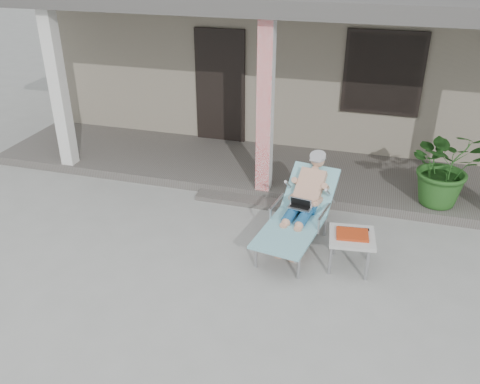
% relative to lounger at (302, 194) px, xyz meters
% --- Properties ---
extents(ground, '(60.00, 60.00, 0.00)m').
position_rel_lounger_xyz_m(ground, '(-0.78, -1.04, -0.71)').
color(ground, '#9E9E99').
rests_on(ground, ground).
extents(house, '(10.40, 5.40, 3.30)m').
position_rel_lounger_xyz_m(house, '(-0.78, 5.45, 0.96)').
color(house, gray).
rests_on(house, ground).
extents(porch_deck, '(10.00, 2.00, 0.15)m').
position_rel_lounger_xyz_m(porch_deck, '(-0.78, 1.96, -0.63)').
color(porch_deck, '#605B56').
rests_on(porch_deck, ground).
extents(porch_overhang, '(10.00, 2.30, 2.85)m').
position_rel_lounger_xyz_m(porch_overhang, '(-0.78, 1.90, 2.08)').
color(porch_overhang, silver).
rests_on(porch_overhang, porch_deck).
extents(porch_step, '(2.00, 0.30, 0.07)m').
position_rel_lounger_xyz_m(porch_step, '(-0.78, 0.81, -0.67)').
color(porch_step, '#605B56').
rests_on(porch_step, ground).
extents(lounger, '(0.92, 1.82, 1.15)m').
position_rel_lounger_xyz_m(lounger, '(0.00, 0.00, 0.00)').
color(lounger, '#B7B7BC').
rests_on(lounger, ground).
extents(side_table, '(0.62, 0.62, 0.50)m').
position_rel_lounger_xyz_m(side_table, '(0.72, -0.46, -0.29)').
color(side_table, beige).
rests_on(side_table, ground).
extents(potted_palm, '(1.29, 1.19, 1.21)m').
position_rel_lounger_xyz_m(potted_palm, '(1.87, 1.36, 0.05)').
color(potted_palm, '#26591E').
rests_on(potted_palm, porch_deck).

